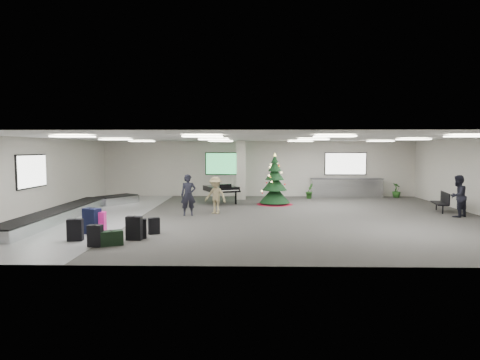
{
  "coord_description": "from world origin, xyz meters",
  "views": [
    {
      "loc": [
        -0.61,
        -16.24,
        2.77
      ],
      "look_at": [
        -0.97,
        1.0,
        1.41
      ],
      "focal_mm": 30.0,
      "sensor_mm": 36.0,
      "label": 1
    }
  ],
  "objects_px": {
    "service_counter": "(346,188)",
    "potted_plant_left": "(309,191)",
    "potted_plant_right": "(396,190)",
    "christmas_tree": "(275,187)",
    "bench": "(442,201)",
    "baggage_carousel": "(72,211)",
    "pink_suitcase": "(98,223)",
    "traveler_bench": "(458,196)",
    "grand_piano": "(221,189)",
    "traveler_a": "(188,195)",
    "traveler_b": "(215,195)"
  },
  "relations": [
    {
      "from": "grand_piano",
      "to": "traveler_a",
      "type": "bearing_deg",
      "value": -131.12
    },
    {
      "from": "baggage_carousel",
      "to": "traveler_b",
      "type": "distance_m",
      "value": 5.91
    },
    {
      "from": "pink_suitcase",
      "to": "potted_plant_left",
      "type": "relative_size",
      "value": 0.89
    },
    {
      "from": "pink_suitcase",
      "to": "potted_plant_right",
      "type": "xyz_separation_m",
      "value": [
        13.27,
        10.0,
        0.05
      ]
    },
    {
      "from": "bench",
      "to": "potted_plant_right",
      "type": "relative_size",
      "value": 1.74
    },
    {
      "from": "pink_suitcase",
      "to": "traveler_a",
      "type": "bearing_deg",
      "value": 55.13
    },
    {
      "from": "baggage_carousel",
      "to": "pink_suitcase",
      "type": "distance_m",
      "value": 4.15
    },
    {
      "from": "baggage_carousel",
      "to": "christmas_tree",
      "type": "relative_size",
      "value": 3.78
    },
    {
      "from": "pink_suitcase",
      "to": "traveler_bench",
      "type": "height_order",
      "value": "traveler_bench"
    },
    {
      "from": "traveler_bench",
      "to": "baggage_carousel",
      "type": "bearing_deg",
      "value": -31.85
    },
    {
      "from": "traveler_a",
      "to": "traveler_b",
      "type": "relative_size",
      "value": 1.09
    },
    {
      "from": "traveler_b",
      "to": "bench",
      "type": "bearing_deg",
      "value": 30.89
    },
    {
      "from": "pink_suitcase",
      "to": "baggage_carousel",
      "type": "bearing_deg",
      "value": 123.02
    },
    {
      "from": "baggage_carousel",
      "to": "christmas_tree",
      "type": "xyz_separation_m",
      "value": [
        8.54,
        3.64,
        0.67
      ]
    },
    {
      "from": "service_counter",
      "to": "christmas_tree",
      "type": "height_order",
      "value": "christmas_tree"
    },
    {
      "from": "baggage_carousel",
      "to": "grand_piano",
      "type": "distance_m",
      "value": 7.1
    },
    {
      "from": "service_counter",
      "to": "pink_suitcase",
      "type": "distance_m",
      "value": 14.59
    },
    {
      "from": "potted_plant_right",
      "to": "christmas_tree",
      "type": "bearing_deg",
      "value": -157.47
    },
    {
      "from": "baggage_carousel",
      "to": "service_counter",
      "type": "distance_m",
      "value": 14.5
    },
    {
      "from": "baggage_carousel",
      "to": "potted_plant_right",
      "type": "bearing_deg",
      "value": 22.84
    },
    {
      "from": "traveler_a",
      "to": "potted_plant_left",
      "type": "relative_size",
      "value": 2.03
    },
    {
      "from": "pink_suitcase",
      "to": "traveler_b",
      "type": "distance_m",
      "value": 5.43
    },
    {
      "from": "traveler_bench",
      "to": "bench",
      "type": "bearing_deg",
      "value": -121.86
    },
    {
      "from": "traveler_bench",
      "to": "pink_suitcase",
      "type": "bearing_deg",
      "value": -17.45
    },
    {
      "from": "baggage_carousel",
      "to": "traveler_a",
      "type": "bearing_deg",
      "value": 2.84
    },
    {
      "from": "pink_suitcase",
      "to": "bench",
      "type": "height_order",
      "value": "bench"
    },
    {
      "from": "bench",
      "to": "traveler_bench",
      "type": "relative_size",
      "value": 0.85
    },
    {
      "from": "traveler_b",
      "to": "potted_plant_right",
      "type": "height_order",
      "value": "traveler_b"
    },
    {
      "from": "baggage_carousel",
      "to": "service_counter",
      "type": "height_order",
      "value": "service_counter"
    },
    {
      "from": "pink_suitcase",
      "to": "potted_plant_right",
      "type": "height_order",
      "value": "potted_plant_right"
    },
    {
      "from": "bench",
      "to": "baggage_carousel",
      "type": "bearing_deg",
      "value": -162.88
    },
    {
      "from": "traveler_a",
      "to": "traveler_b",
      "type": "bearing_deg",
      "value": 11.69
    },
    {
      "from": "service_counter",
      "to": "potted_plant_right",
      "type": "xyz_separation_m",
      "value": [
        2.79,
        -0.15,
        -0.13
      ]
    },
    {
      "from": "traveler_a",
      "to": "traveler_b",
      "type": "height_order",
      "value": "traveler_a"
    },
    {
      "from": "traveler_a",
      "to": "potted_plant_left",
      "type": "xyz_separation_m",
      "value": [
        5.88,
        5.82,
        -0.43
      ]
    },
    {
      "from": "service_counter",
      "to": "traveler_bench",
      "type": "xyz_separation_m",
      "value": [
        2.86,
        -6.64,
        0.31
      ]
    },
    {
      "from": "service_counter",
      "to": "potted_plant_left",
      "type": "relative_size",
      "value": 4.8
    },
    {
      "from": "bench",
      "to": "potted_plant_right",
      "type": "height_order",
      "value": "bench"
    },
    {
      "from": "grand_piano",
      "to": "traveler_bench",
      "type": "height_order",
      "value": "traveler_bench"
    },
    {
      "from": "pink_suitcase",
      "to": "traveler_b",
      "type": "height_order",
      "value": "traveler_b"
    },
    {
      "from": "christmas_tree",
      "to": "traveler_a",
      "type": "bearing_deg",
      "value": -138.05
    },
    {
      "from": "pink_suitcase",
      "to": "grand_piano",
      "type": "distance_m",
      "value": 8.18
    },
    {
      "from": "service_counter",
      "to": "grand_piano",
      "type": "height_order",
      "value": "service_counter"
    },
    {
      "from": "bench",
      "to": "traveler_b",
      "type": "relative_size",
      "value": 0.92
    },
    {
      "from": "christmas_tree",
      "to": "traveler_a",
      "type": "xyz_separation_m",
      "value": [
        -3.79,
        -3.41,
        -0.02
      ]
    },
    {
      "from": "pink_suitcase",
      "to": "grand_piano",
      "type": "height_order",
      "value": "grand_piano"
    },
    {
      "from": "potted_plant_left",
      "to": "traveler_a",
      "type": "bearing_deg",
      "value": -135.3
    },
    {
      "from": "baggage_carousel",
      "to": "pink_suitcase",
      "type": "height_order",
      "value": "pink_suitcase"
    },
    {
      "from": "christmas_tree",
      "to": "pink_suitcase",
      "type": "bearing_deg",
      "value": -131.22
    },
    {
      "from": "potted_plant_right",
      "to": "grand_piano",
      "type": "bearing_deg",
      "value": -164.93
    }
  ]
}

